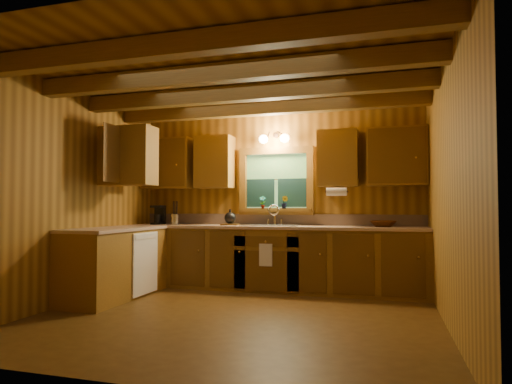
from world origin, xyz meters
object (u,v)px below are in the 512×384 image
object	(u,v)px
sink	(272,229)
cutting_board	(230,225)
coffee_maker	(159,215)
wicker_basket	(383,224)

from	to	relation	value
sink	cutting_board	world-z (taller)	sink
sink	coffee_maker	size ratio (longest dim) A/B	2.83
sink	wicker_basket	size ratio (longest dim) A/B	2.40
sink	wicker_basket	xyz separation A→B (m)	(1.52, 0.01, 0.09)
sink	coffee_maker	world-z (taller)	sink
sink	cutting_board	size ratio (longest dim) A/B	3.27
cutting_board	wicker_basket	bearing A→B (deg)	-3.09
cutting_board	wicker_basket	size ratio (longest dim) A/B	0.74
sink	wicker_basket	world-z (taller)	sink
cutting_board	sink	bearing A→B (deg)	-0.24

